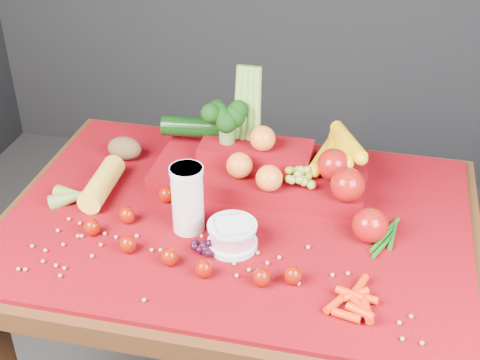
% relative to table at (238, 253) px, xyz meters
% --- Properties ---
extents(table, '(1.10, 0.80, 0.75)m').
position_rel_table_xyz_m(table, '(0.00, 0.00, 0.00)').
color(table, '#38200C').
rests_on(table, ground).
extents(red_cloth, '(1.05, 0.75, 0.01)m').
position_rel_table_xyz_m(red_cloth, '(0.00, 0.00, 0.10)').
color(red_cloth, maroon).
rests_on(red_cloth, table).
extents(milk_glass, '(0.07, 0.07, 0.16)m').
position_rel_table_xyz_m(milk_glass, '(-0.10, -0.07, 0.19)').
color(milk_glass, beige).
rests_on(milk_glass, red_cloth).
extents(yogurt_bowl, '(0.11, 0.11, 0.06)m').
position_rel_table_xyz_m(yogurt_bowl, '(0.01, -0.11, 0.14)').
color(yogurt_bowl, silver).
rests_on(yogurt_bowl, red_cloth).
extents(strawberry_scatter, '(0.54, 0.28, 0.04)m').
position_rel_table_xyz_m(strawberry_scatter, '(-0.12, -0.14, 0.13)').
color(strawberry_scatter, maroon).
rests_on(strawberry_scatter, red_cloth).
extents(dark_grape_cluster, '(0.06, 0.05, 0.03)m').
position_rel_table_xyz_m(dark_grape_cluster, '(-0.04, -0.15, 0.12)').
color(dark_grape_cluster, black).
rests_on(dark_grape_cluster, red_cloth).
extents(soybean_scatter, '(0.84, 0.24, 0.01)m').
position_rel_table_xyz_m(soybean_scatter, '(0.00, -0.20, 0.11)').
color(soybean_scatter, '#A37646').
rests_on(soybean_scatter, red_cloth).
extents(corn_ear, '(0.19, 0.24, 0.06)m').
position_rel_table_xyz_m(corn_ear, '(-0.37, -0.01, 0.13)').
color(corn_ear, yellow).
rests_on(corn_ear, red_cloth).
extents(potato, '(0.09, 0.07, 0.06)m').
position_rel_table_xyz_m(potato, '(-0.35, 0.19, 0.14)').
color(potato, brown).
rests_on(potato, red_cloth).
extents(baby_carrot_pile, '(0.18, 0.18, 0.03)m').
position_rel_table_xyz_m(baby_carrot_pile, '(0.27, -0.23, 0.12)').
color(baby_carrot_pile, red).
rests_on(baby_carrot_pile, red_cloth).
extents(green_bean_pile, '(0.14, 0.12, 0.01)m').
position_rel_table_xyz_m(green_bean_pile, '(0.33, -0.01, 0.11)').
color(green_bean_pile, '#145112').
rests_on(green_bean_pile, red_cloth).
extents(produce_mound, '(0.60, 0.37, 0.27)m').
position_rel_table_xyz_m(produce_mound, '(0.05, 0.16, 0.16)').
color(produce_mound, maroon).
rests_on(produce_mound, red_cloth).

